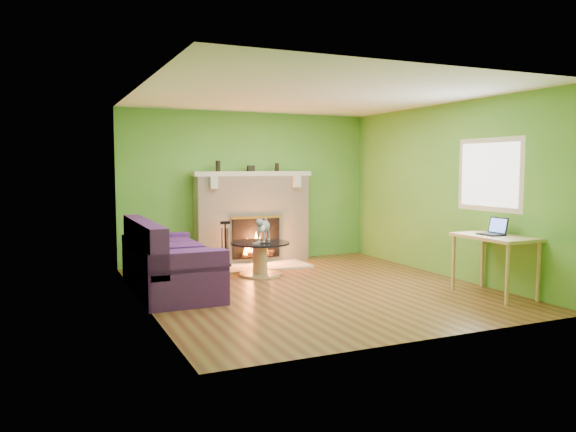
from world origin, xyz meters
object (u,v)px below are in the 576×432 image
object	(u,v)px
sofa	(166,264)
desk	(495,243)
cat	(264,229)
coffee_table	(260,256)

from	to	relation	value
sofa	desk	bearing A→B (deg)	-27.16
desk	cat	bearing A→B (deg)	130.71
sofa	coffee_table	distance (m)	1.63
cat	coffee_table	bearing A→B (deg)	-111.84
sofa	desk	world-z (taller)	sofa
desk	cat	size ratio (longest dim) A/B	1.72
coffee_table	desk	xyz separation A→B (m)	(2.26, -2.49, 0.39)
desk	cat	distance (m)	3.35
coffee_table	cat	world-z (taller)	cat
coffee_table	cat	xyz separation A→B (m)	(0.08, 0.05, 0.41)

